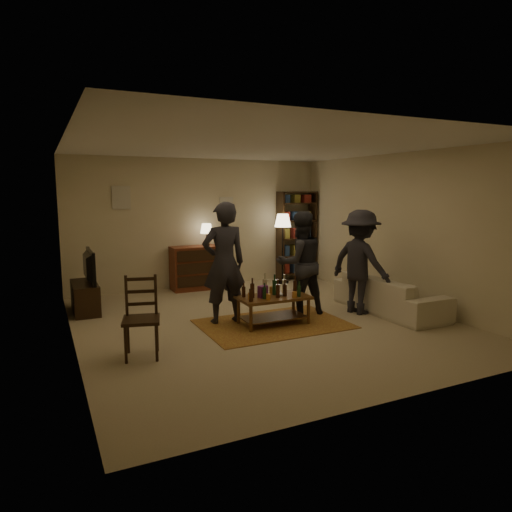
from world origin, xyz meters
TOP-DOWN VIEW (x-y plane):
  - floor at (0.00, 0.00)m, footprint 6.00×6.00m
  - room_shell at (-0.65, 2.98)m, footprint 6.00×6.00m
  - rug at (0.09, -0.21)m, footprint 2.20×1.50m
  - coffee_table at (0.08, -0.21)m, footprint 1.09×0.61m
  - dining_chair at (-2.00, -0.69)m, footprint 0.54×0.54m
  - tv_stand at (-2.44, 1.80)m, footprint 0.40×1.00m
  - dresser at (-0.19, 2.71)m, footprint 1.00×0.50m
  - bookshelf at (2.25, 2.78)m, footprint 0.90×0.34m
  - floor_lamp at (1.74, 2.51)m, footprint 0.36×0.36m
  - sofa at (2.20, -0.40)m, footprint 0.81×2.08m
  - person_left at (-0.55, 0.21)m, footprint 0.71×0.48m
  - person_right at (0.76, 0.14)m, footprint 0.88×0.71m
  - person_by_sofa at (1.70, -0.23)m, footprint 0.89×1.24m

SIDE VIEW (x-z plane):
  - floor at x=0.00m, z-range 0.00..0.00m
  - rug at x=0.09m, z-range 0.00..0.01m
  - sofa at x=2.20m, z-range 0.00..0.61m
  - tv_stand at x=-2.44m, z-range -0.14..0.91m
  - coffee_table at x=0.08m, z-range 0.00..0.79m
  - dresser at x=-0.19m, z-range -0.20..1.16m
  - dining_chair at x=-2.00m, z-range 0.03..1.05m
  - person_right at x=0.76m, z-range 0.00..1.71m
  - person_by_sofa at x=1.70m, z-range 0.00..1.73m
  - person_left at x=-0.55m, z-range 0.00..1.88m
  - bookshelf at x=2.25m, z-range 0.03..2.04m
  - floor_lamp at x=1.74m, z-range 0.52..2.05m
  - room_shell at x=-0.65m, z-range -1.19..4.81m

